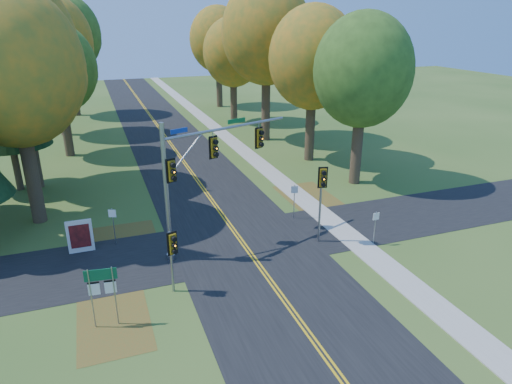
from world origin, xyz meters
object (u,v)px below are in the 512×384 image
object	(u,v)px
east_signal_pole	(322,186)
info_kiosk	(80,236)
traffic_mast	(199,167)
route_sign_cluster	(102,285)

from	to	relation	value
east_signal_pole	info_kiosk	xyz separation A→B (m)	(-12.85, 3.59, -2.57)
traffic_mast	route_sign_cluster	world-z (taller)	traffic_mast
east_signal_pole	route_sign_cluster	size ratio (longest dim) A/B	1.66
traffic_mast	route_sign_cluster	distance (m)	8.17
info_kiosk	east_signal_pole	bearing A→B (deg)	-15.39
traffic_mast	info_kiosk	size ratio (longest dim) A/B	4.12
traffic_mast	info_kiosk	world-z (taller)	traffic_mast
traffic_mast	east_signal_pole	size ratio (longest dim) A/B	1.68
route_sign_cluster	info_kiosk	distance (m)	7.36
route_sign_cluster	east_signal_pole	bearing A→B (deg)	23.67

